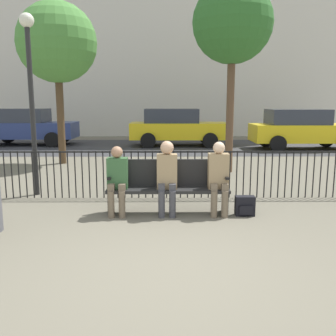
# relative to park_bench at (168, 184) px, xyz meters

# --- Properties ---
(ground_plane) EXTENTS (80.00, 80.00, 0.00)m
(ground_plane) POSITION_rel_park_bench_xyz_m (0.00, -2.20, -0.50)
(ground_plane) COLOR #605B4C
(park_bench) EXTENTS (2.08, 0.45, 0.92)m
(park_bench) POSITION_rel_park_bench_xyz_m (0.00, 0.00, 0.00)
(park_bench) COLOR black
(park_bench) RESTS_ON ground
(seated_person_0) EXTENTS (0.34, 0.39, 1.17)m
(seated_person_0) POSITION_rel_park_bench_xyz_m (-0.85, -0.13, 0.15)
(seated_person_0) COLOR brown
(seated_person_0) RESTS_ON ground
(seated_person_1) EXTENTS (0.34, 0.39, 1.26)m
(seated_person_1) POSITION_rel_park_bench_xyz_m (-0.02, -0.13, 0.21)
(seated_person_1) COLOR #3D3D42
(seated_person_1) RESTS_ON ground
(seated_person_2) EXTENTS (0.34, 0.39, 1.25)m
(seated_person_2) POSITION_rel_park_bench_xyz_m (0.85, -0.13, 0.19)
(seated_person_2) COLOR brown
(seated_person_2) RESTS_ON ground
(backpack) EXTENTS (0.33, 0.20, 0.33)m
(backpack) POSITION_rel_park_bench_xyz_m (1.30, -0.19, -0.34)
(backpack) COLOR black
(backpack) RESTS_ON ground
(fence_railing) EXTENTS (9.01, 0.03, 0.95)m
(fence_railing) POSITION_rel_park_bench_xyz_m (-0.02, 1.02, 0.06)
(fence_railing) COLOR black
(fence_railing) RESTS_ON ground
(tree_0) EXTENTS (2.38, 2.38, 4.85)m
(tree_0) POSITION_rel_park_bench_xyz_m (-3.28, 5.35, 3.13)
(tree_0) COLOR #4C3823
(tree_0) RESTS_ON ground
(tree_1) EXTENTS (2.09, 2.09, 4.97)m
(tree_1) POSITION_rel_park_bench_xyz_m (1.70, 3.86, 3.39)
(tree_1) COLOR brown
(tree_1) RESTS_ON ground
(lamp_post) EXTENTS (0.28, 0.28, 3.59)m
(lamp_post) POSITION_rel_park_bench_xyz_m (-2.72, 1.30, 1.88)
(lamp_post) COLOR black
(lamp_post) RESTS_ON ground
(street_surface) EXTENTS (24.00, 6.00, 0.01)m
(street_surface) POSITION_rel_park_bench_xyz_m (0.00, 9.80, -0.50)
(street_surface) COLOR #333335
(street_surface) RESTS_ON ground
(parked_car_0) EXTENTS (4.20, 1.94, 1.62)m
(parked_car_0) POSITION_rel_park_bench_xyz_m (-6.28, 10.53, 0.34)
(parked_car_0) COLOR navy
(parked_car_0) RESTS_ON ground
(parked_car_1) EXTENTS (4.20, 1.94, 1.62)m
(parked_car_1) POSITION_rel_park_bench_xyz_m (5.49, 8.85, 0.34)
(parked_car_1) COLOR yellow
(parked_car_1) RESTS_ON ground
(parked_car_2) EXTENTS (4.20, 1.94, 1.62)m
(parked_car_2) POSITION_rel_park_bench_xyz_m (0.44, 10.17, 0.34)
(parked_car_2) COLOR yellow
(parked_car_2) RESTS_ON ground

